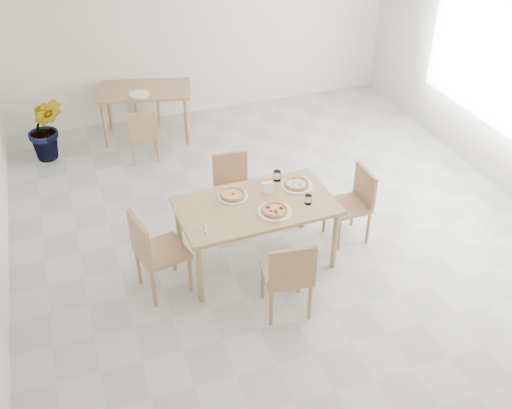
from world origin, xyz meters
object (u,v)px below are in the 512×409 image
object	(u,v)px
chair_south	(289,273)
chair_west	(153,249)
plate_margherita	(233,196)
chair_back_s	(143,132)
plate_pepperoni	(275,212)
tumbler_b	(308,200)
pizza_mushroom	(297,184)
chair_east	(355,200)
pizza_margherita	(233,194)
main_table	(256,210)
plate_empty	(139,94)
pizza_pepperoni	(275,210)
tumbler_a	(277,176)
potted_plant	(46,128)
chair_north	(232,183)
chair_back_n	(152,85)
plate_mushroom	(297,186)
napkin_holder	(267,188)
second_table	(145,95)

from	to	relation	value
chair_south	chair_west	distance (m)	1.35
plate_margherita	chair_back_s	world-z (taller)	chair_back_s
plate_pepperoni	tumbler_b	bearing A→B (deg)	5.95
pizza_mushroom	chair_back_s	world-z (taller)	pizza_mushroom
chair_east	pizza_margherita	xyz separation A→B (m)	(-1.37, 0.13, 0.29)
main_table	plate_empty	xyz separation A→B (m)	(-0.65, 3.06, 0.08)
pizza_pepperoni	tumbler_b	world-z (taller)	tumbler_b
pizza_margherita	tumbler_a	world-z (taller)	tumbler_a
chair_east	potted_plant	xyz separation A→B (m)	(-3.14, 2.97, -0.04)
plate_margherita	chair_north	bearing A→B (deg)	73.38
chair_north	pizza_margherita	size ratio (longest dim) A/B	2.76
chair_west	tumbler_a	distance (m)	1.57
chair_back_n	chair_back_s	bearing A→B (deg)	-72.43
pizza_pepperoni	chair_north	bearing A→B (deg)	96.26
plate_margherita	tumbler_a	bearing A→B (deg)	15.84
chair_north	plate_pepperoni	xyz separation A→B (m)	(0.12, -1.06, 0.28)
chair_south	tumbler_b	size ratio (longest dim) A/B	9.28
plate_mushroom	napkin_holder	xyz separation A→B (m)	(-0.34, -0.02, 0.05)
plate_empty	plate_pepperoni	bearing A→B (deg)	-76.61
plate_mushroom	second_table	distance (m)	3.25
plate_mushroom	chair_back_n	xyz separation A→B (m)	(-0.85, 3.73, -0.24)
tumbler_a	chair_back_s	world-z (taller)	tumbler_a
pizza_pepperoni	second_table	bearing A→B (deg)	101.10
plate_pepperoni	pizza_mushroom	world-z (taller)	pizza_mushroom
chair_east	plate_margherita	bearing A→B (deg)	-96.42
main_table	napkin_holder	distance (m)	0.27
chair_east	second_table	size ratio (longest dim) A/B	0.60
tumbler_b	chair_back_s	distance (m)	2.99
napkin_holder	chair_back_s	distance (m)	2.58
pizza_margherita	napkin_holder	bearing A→B (deg)	-7.65
chair_south	plate_pepperoni	xyz separation A→B (m)	(0.10, 0.65, 0.24)
napkin_holder	chair_back_n	bearing A→B (deg)	96.33
plate_pepperoni	pizza_pepperoni	size ratio (longest dim) A/B	0.95
chair_north	chair_back_n	distance (m)	3.06
chair_south	plate_empty	world-z (taller)	chair_south
plate_mushroom	potted_plant	bearing A→B (deg)	130.74
plate_pepperoni	plate_empty	bearing A→B (deg)	103.39
pizza_mushroom	napkin_holder	bearing A→B (deg)	-177.07
pizza_margherita	tumbler_b	distance (m)	0.78
plate_margherita	napkin_holder	size ratio (longest dim) A/B	2.39
tumbler_b	plate_empty	bearing A→B (deg)	109.74
second_table	potted_plant	size ratio (longest dim) A/B	1.56
plate_margherita	plate_empty	size ratio (longest dim) A/B	1.13
plate_margherita	chair_back_n	world-z (taller)	chair_back_n
chair_north	chair_west	world-z (taller)	chair_west
chair_south	chair_east	size ratio (longest dim) A/B	1.05
tumbler_b	plate_empty	size ratio (longest dim) A/B	0.34
chair_west	pizza_margherita	world-z (taller)	chair_west
potted_plant	chair_west	bearing A→B (deg)	-74.93
pizza_pepperoni	tumbler_b	bearing A→B (deg)	5.95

